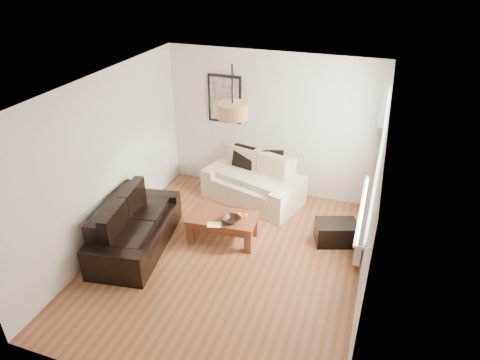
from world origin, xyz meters
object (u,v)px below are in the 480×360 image
(ottoman, at_px, (336,233))
(loveseat_cream, at_px, (253,179))
(sofa_leather, at_px, (135,225))
(coffee_table, at_px, (223,228))

(ottoman, bearing_deg, loveseat_cream, 153.41)
(sofa_leather, bearing_deg, loveseat_cream, -42.71)
(loveseat_cream, height_order, sofa_leather, loveseat_cream)
(coffee_table, height_order, ottoman, coffee_table)
(loveseat_cream, height_order, ottoman, loveseat_cream)
(loveseat_cream, relative_size, ottoman, 2.74)
(sofa_leather, height_order, coffee_table, sofa_leather)
(ottoman, bearing_deg, sofa_leather, -158.98)
(sofa_leather, relative_size, coffee_table, 1.71)
(sofa_leather, height_order, ottoman, sofa_leather)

